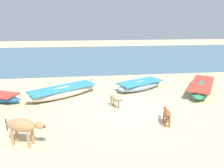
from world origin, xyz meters
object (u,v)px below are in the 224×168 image
object	(u,v)px
fishing_boat_1	(140,85)
cow_adult_tan	(22,126)
fishing_boat_6	(201,87)
calf_near_dun	(115,99)
calf_far_rust	(167,114)
fishing_boat_5	(63,92)

from	to	relation	value
fishing_boat_1	cow_adult_tan	bearing A→B (deg)	18.30
fishing_boat_1	fishing_boat_6	world-z (taller)	fishing_boat_6
calf_near_dun	calf_far_rust	xyz separation A→B (m)	(1.85, -2.06, 0.02)
fishing_boat_6	cow_adult_tan	world-z (taller)	cow_adult_tan
fishing_boat_1	cow_adult_tan	distance (m)	7.80
fishing_boat_1	cow_adult_tan	size ratio (longest dim) A/B	2.35
fishing_boat_5	calf_near_dun	xyz separation A→B (m)	(2.76, -1.89, 0.14)
cow_adult_tan	calf_near_dun	bearing A→B (deg)	58.44
fishing_boat_5	calf_far_rust	bearing A→B (deg)	-72.29
fishing_boat_6	calf_far_rust	xyz separation A→B (m)	(-3.71, -3.79, 0.15)
fishing_boat_1	calf_far_rust	distance (m)	4.66
fishing_boat_5	calf_near_dun	size ratio (longest dim) A/B	4.83
calf_near_dun	fishing_boat_1	bearing A→B (deg)	110.20
fishing_boat_5	cow_adult_tan	size ratio (longest dim) A/B	2.86
fishing_boat_5	fishing_boat_6	world-z (taller)	fishing_boat_6
calf_far_rust	fishing_boat_1	bearing A→B (deg)	9.95
fishing_boat_5	cow_adult_tan	world-z (taller)	cow_adult_tan
fishing_boat_5	fishing_boat_6	xyz separation A→B (m)	(8.32, -0.17, 0.00)
fishing_boat_5	cow_adult_tan	bearing A→B (deg)	-131.93
fishing_boat_6	fishing_boat_5	bearing A→B (deg)	-55.88
fishing_boat_1	calf_far_rust	xyz separation A→B (m)	(-0.07, -4.66, 0.16)
calf_far_rust	cow_adult_tan	bearing A→B (deg)	109.29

